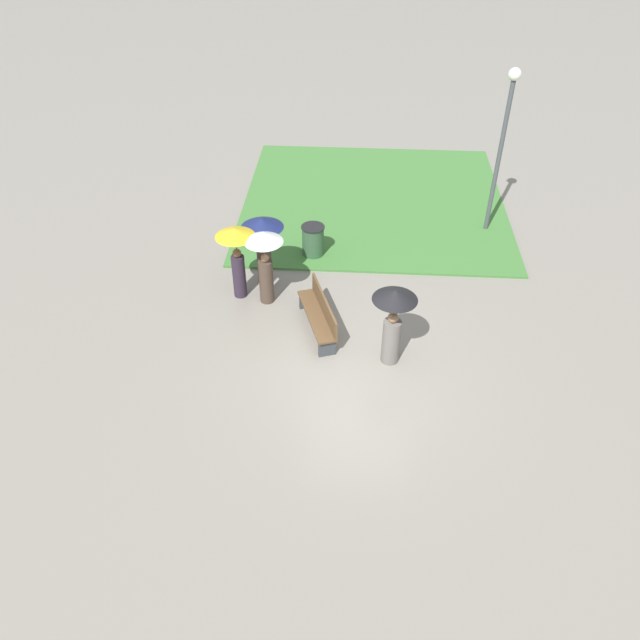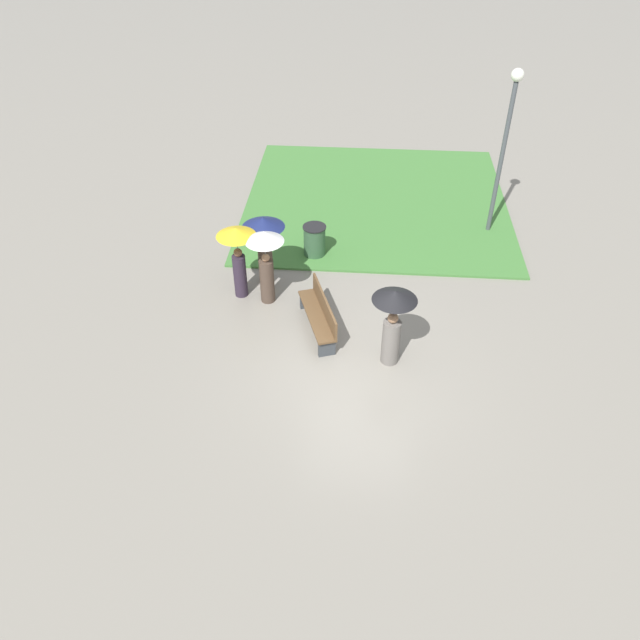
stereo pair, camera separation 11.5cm
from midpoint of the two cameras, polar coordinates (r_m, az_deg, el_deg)
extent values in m
plane|color=gray|center=(13.34, 3.49, -4.45)|extent=(90.00, 90.00, 0.00)
cube|color=#427A38|center=(19.49, 4.75, 10.79)|extent=(7.76, 7.85, 0.06)
cube|color=brown|center=(14.02, -0.55, 0.43)|extent=(2.00, 1.03, 0.05)
cube|color=brown|center=(13.90, 0.16, 1.35)|extent=(1.88, 0.68, 0.45)
cube|color=#383D42|center=(14.84, -1.40, 1.79)|extent=(0.20, 0.38, 0.40)
cube|color=#383D42|center=(13.51, 0.39, -2.57)|extent=(0.20, 0.38, 0.40)
cylinder|color=#474C51|center=(17.63, 15.80, 13.79)|extent=(0.12, 0.12, 4.17)
sphere|color=white|center=(16.86, 17.18, 20.68)|extent=(0.32, 0.32, 0.32)
cylinder|color=#335638|center=(16.60, -0.85, 7.17)|extent=(0.57, 0.57, 0.86)
cylinder|color=black|center=(16.37, -0.86, 8.50)|extent=(0.62, 0.62, 0.03)
cylinder|color=#47382D|center=(15.60, -5.29, 5.03)|extent=(0.50, 0.50, 1.01)
sphere|color=#997051|center=(15.27, -5.43, 6.95)|extent=(0.22, 0.22, 0.22)
cylinder|color=#4C4C4F|center=(15.12, -5.49, 7.87)|extent=(0.02, 0.02, 0.35)
cone|color=navy|center=(14.97, -5.56, 8.84)|extent=(1.04, 1.04, 0.24)
cylinder|color=slate|center=(13.25, 6.25, -1.95)|extent=(0.53, 0.53, 1.06)
sphere|color=#997051|center=(12.84, 6.45, 0.23)|extent=(0.23, 0.23, 0.23)
cylinder|color=#4C4C4F|center=(12.67, 6.54, 1.24)|extent=(0.02, 0.02, 0.35)
cone|color=black|center=(12.50, 6.63, 2.28)|extent=(0.93, 0.93, 0.22)
cylinder|color=#47382D|center=(14.91, -5.15, 3.54)|extent=(0.45, 0.45, 1.12)
sphere|color=#997051|center=(14.54, -5.30, 5.66)|extent=(0.19, 0.19, 0.19)
cylinder|color=#4C4C4F|center=(14.40, -5.36, 6.56)|extent=(0.02, 0.02, 0.35)
cone|color=white|center=(14.24, -5.43, 7.59)|extent=(0.90, 0.90, 0.25)
cylinder|color=#2D2333|center=(15.17, -7.62, 3.99)|extent=(0.41, 0.41, 1.11)
sphere|color=brown|center=(14.81, -7.83, 6.09)|extent=(0.21, 0.21, 0.21)
cylinder|color=#4C4C4F|center=(14.66, -7.92, 7.00)|extent=(0.02, 0.02, 0.35)
cone|color=gold|center=(14.52, -8.02, 7.93)|extent=(0.94, 0.94, 0.20)
camera|label=1|loc=(0.06, -90.25, -0.20)|focal=35.00mm
camera|label=2|loc=(0.06, 89.75, 0.20)|focal=35.00mm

